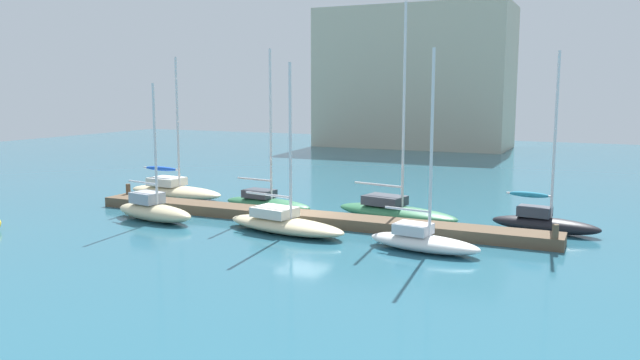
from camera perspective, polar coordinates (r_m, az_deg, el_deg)
name	(u,v)px	position (r m, az deg, el deg)	size (l,w,h in m)	color
ground_plane	(304,223)	(32.96, -1.47, -3.89)	(120.00, 120.00, 0.00)	#286075
dock_pier	(304,218)	(32.90, -1.47, -3.43)	(25.62, 1.73, 0.55)	brown
dock_piling_near_end	(128,193)	(40.37, -17.00, -1.16)	(0.28, 0.28, 1.18)	brown
dock_piling_far_end	(555,238)	(28.92, 20.56, -4.94)	(0.28, 0.28, 1.18)	brown
sailboat_0	(174,190)	(41.43, -13.09, -0.85)	(7.15, 2.72, 8.93)	beige
sailboat_1	(153,210)	(34.53, -14.89, -2.63)	(5.55, 2.63, 7.24)	beige
sailboat_2	(267,201)	(36.42, -4.88, -1.95)	(5.92, 2.39, 9.18)	#2D7047
sailboat_3	(284,223)	(30.65, -3.28, -3.90)	(6.98, 3.28, 8.18)	beige
sailboat_4	(395,210)	(33.83, 6.80, -2.69)	(7.37, 3.52, 11.35)	#2D7047
sailboat_5	(422,239)	(27.52, 9.29, -5.35)	(5.22, 2.37, 8.62)	white
sailboat_6	(543,221)	(32.51, 19.62, -3.48)	(5.28, 2.01, 8.72)	black
harbor_building_distant	(414,78)	(77.56, 8.51, 9.13)	(22.76, 10.03, 16.57)	#BCB299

